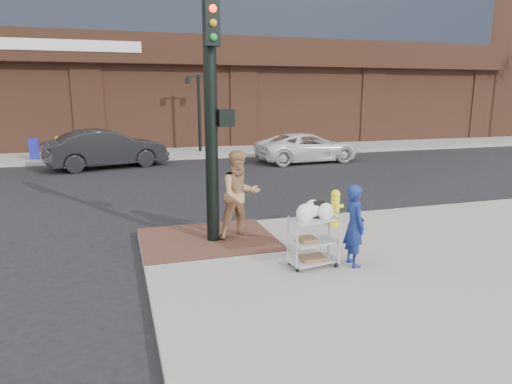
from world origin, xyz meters
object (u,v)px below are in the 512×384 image
object	(u,v)px
lamp_post	(199,105)
fire_hydrant	(335,207)
woman_blue	(354,225)
traffic_signal_pole	(212,111)
utility_cart	(314,237)
minivan_white	(307,148)
pedestrian_tan	(240,195)
sedan_dark	(107,149)

from	to	relation	value
lamp_post	fire_hydrant	world-z (taller)	lamp_post
lamp_post	fire_hydrant	bearing A→B (deg)	-88.24
lamp_post	woman_blue	world-z (taller)	lamp_post
traffic_signal_pole	fire_hydrant	bearing A→B (deg)	5.64
lamp_post	utility_cart	xyz separation A→B (m)	(-1.10, -17.19, -1.93)
lamp_post	minivan_white	bearing A→B (deg)	-45.47
woman_blue	minivan_white	world-z (taller)	woman_blue
pedestrian_tan	sedan_dark	distance (m)	12.09
traffic_signal_pole	lamp_post	bearing A→B (deg)	80.76
utility_cart	pedestrian_tan	bearing A→B (deg)	112.16
minivan_white	traffic_signal_pole	bearing A→B (deg)	144.05
traffic_signal_pole	woman_blue	distance (m)	3.55
lamp_post	woman_blue	distance (m)	17.43
lamp_post	pedestrian_tan	distance (m)	15.39
fire_hydrant	traffic_signal_pole	bearing A→B (deg)	-174.36
sedan_dark	minivan_white	world-z (taller)	sedan_dark
sedan_dark	fire_hydrant	size ratio (longest dim) A/B	5.96
utility_cart	minivan_white	bearing A→B (deg)	66.96
traffic_signal_pole	sedan_dark	distance (m)	12.16
lamp_post	pedestrian_tan	size ratio (longest dim) A/B	2.13
sedan_dark	minivan_white	size ratio (longest dim) A/B	1.03
woman_blue	sedan_dark	xyz separation A→B (m)	(-4.34, 13.89, -0.06)
fire_hydrant	lamp_post	bearing A→B (deg)	91.76
utility_cart	fire_hydrant	distance (m)	2.74
woman_blue	utility_cart	world-z (taller)	woman_blue
minivan_white	utility_cart	size ratio (longest dim) A/B	4.10
traffic_signal_pole	utility_cart	xyz separation A→B (m)	(1.37, -1.96, -2.14)
lamp_post	fire_hydrant	distance (m)	15.08
traffic_signal_pole	sedan_dark	world-z (taller)	traffic_signal_pole
pedestrian_tan	sedan_dark	xyz separation A→B (m)	(-2.81, 11.75, -0.25)
traffic_signal_pole	pedestrian_tan	xyz separation A→B (m)	(0.56, 0.03, -1.74)
woman_blue	fire_hydrant	size ratio (longest dim) A/B	1.74
pedestrian_tan	minivan_white	world-z (taller)	pedestrian_tan
sedan_dark	fire_hydrant	xyz separation A→B (m)	(5.19, -11.49, -0.25)
lamp_post	utility_cart	size ratio (longest dim) A/B	3.35
sedan_dark	fire_hydrant	distance (m)	12.61
lamp_post	fire_hydrant	xyz separation A→B (m)	(0.46, -14.94, -2.03)
woman_blue	utility_cart	size ratio (longest dim) A/B	1.24
pedestrian_tan	sedan_dark	bearing A→B (deg)	93.33
traffic_signal_pole	minivan_white	bearing A→B (deg)	57.83
woman_blue	fire_hydrant	distance (m)	2.56
traffic_signal_pole	minivan_white	xyz separation A→B (m)	(6.81, 10.83, -2.15)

